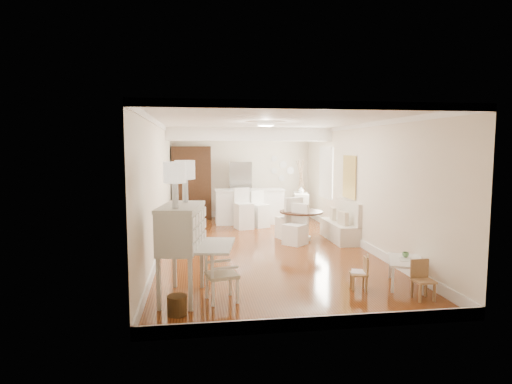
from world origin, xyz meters
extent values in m
plane|color=brown|center=(0.00, 0.00, 0.00)|extent=(9.00, 9.00, 0.00)
cube|color=white|center=(0.00, 0.00, 2.80)|extent=(4.50, 9.00, 0.04)
cube|color=#F2E5CD|center=(0.00, 4.50, 1.40)|extent=(4.50, 0.04, 2.80)
cube|color=#F2E5CD|center=(0.00, -4.50, 1.40)|extent=(4.50, 0.04, 2.80)
cube|color=#F2E5CD|center=(-2.25, 0.00, 1.40)|extent=(0.04, 9.00, 2.80)
cube|color=#F2E5CD|center=(2.25, 0.00, 1.40)|extent=(0.04, 9.00, 2.80)
cube|color=white|center=(0.00, 2.20, 2.62)|extent=(4.50, 0.45, 0.36)
cube|color=tan|center=(2.21, 0.50, 1.55)|extent=(0.04, 0.84, 1.04)
cube|color=white|center=(2.23, 2.40, 1.55)|extent=(0.04, 1.10, 1.40)
cylinder|color=#381E11|center=(-1.20, 4.48, 1.85)|extent=(0.30, 0.03, 0.30)
cylinder|color=white|center=(0.00, -0.50, 2.75)|extent=(0.36, 0.36, 0.08)
cube|color=beige|center=(-1.70, -3.10, 0.71)|extent=(1.28, 1.30, 1.42)
cube|color=white|center=(-1.11, -3.29, 0.41)|extent=(0.56, 0.56, 0.81)
cylinder|color=#493117|center=(-1.75, -3.75, 0.13)|extent=(0.34, 0.34, 0.27)
cube|color=white|center=(1.90, -3.03, 0.22)|extent=(0.82, 1.01, 0.44)
cube|color=#AC824E|center=(1.07, -3.11, 0.27)|extent=(0.30, 0.30, 0.53)
cube|color=olive|center=(1.11, -3.05, 0.28)|extent=(0.35, 0.35, 0.55)
cube|color=#956C44|center=(1.85, -3.66, 0.30)|extent=(0.29, 0.29, 0.59)
cube|color=silver|center=(1.99, 0.50, 0.49)|extent=(0.52, 1.60, 0.98)
cylinder|color=#412314|center=(1.06, 0.63, 0.36)|extent=(1.37, 1.37, 0.72)
cube|color=white|center=(0.82, 0.19, 0.47)|extent=(0.64, 0.64, 0.94)
cube|color=white|center=(0.81, 0.86, 0.53)|extent=(0.65, 0.66, 1.05)
cube|color=white|center=(0.10, 3.10, 0.52)|extent=(2.05, 0.65, 1.03)
cube|color=white|center=(-0.15, 2.31, 0.57)|extent=(0.55, 0.55, 1.13)
cube|color=white|center=(0.34, 2.48, 0.52)|extent=(0.55, 0.55, 1.03)
cube|color=#381E11|center=(-1.60, 4.18, 1.15)|extent=(1.20, 0.60, 2.30)
imported|color=silver|center=(0.30, 4.15, 0.90)|extent=(0.75, 0.65, 1.80)
cube|color=silver|center=(1.68, 3.15, 0.44)|extent=(0.56, 0.98, 0.89)
imported|color=#629A5A|center=(1.97, -2.88, 0.48)|extent=(0.12, 0.12, 0.09)
imported|color=silver|center=(1.69, 3.18, 0.98)|extent=(0.21, 0.21, 0.19)
camera|label=1|loc=(-1.47, -9.42, 2.25)|focal=30.00mm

